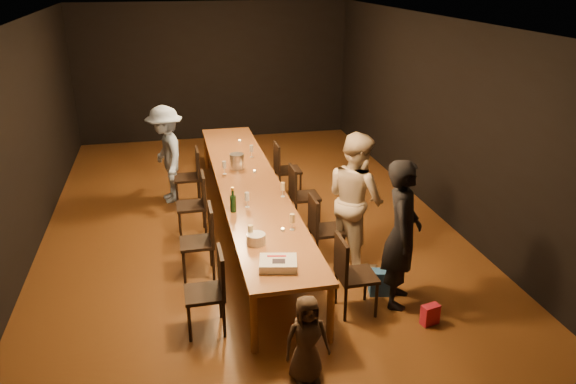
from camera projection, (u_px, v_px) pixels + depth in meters
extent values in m
plane|color=#4D2513|center=(250.00, 228.00, 8.47)|extent=(10.00, 10.00, 0.00)
cube|color=black|center=(214.00, 72.00, 12.44)|extent=(6.00, 0.04, 3.00)
cube|color=black|center=(371.00, 355.00, 3.38)|extent=(6.00, 0.04, 3.00)
cube|color=black|center=(19.00, 146.00, 7.31)|extent=(0.04, 10.00, 3.00)
cube|color=black|center=(443.00, 121.00, 8.50)|extent=(0.04, 10.00, 3.00)
cube|color=silver|center=(244.00, 22.00, 7.34)|extent=(6.00, 10.00, 0.04)
cube|color=brown|center=(249.00, 184.00, 8.20)|extent=(0.90, 6.00, 0.05)
cylinder|color=brown|center=(254.00, 323.00, 5.63)|extent=(0.08, 0.08, 0.70)
cylinder|color=brown|center=(331.00, 313.00, 5.79)|extent=(0.08, 0.08, 0.70)
cylinder|color=brown|center=(206.00, 151.00, 10.88)|extent=(0.08, 0.08, 0.70)
cylinder|color=brown|center=(247.00, 148.00, 11.04)|extent=(0.08, 0.08, 0.70)
imported|color=black|center=(402.00, 234.00, 6.31)|extent=(0.65, 0.76, 1.76)
imported|color=beige|center=(355.00, 199.00, 7.25)|extent=(0.92, 1.03, 1.77)
imported|color=#90AEDE|center=(166.00, 154.00, 9.21)|extent=(0.77, 1.13, 1.61)
imported|color=#433325|center=(307.00, 339.00, 5.23)|extent=(0.45, 0.30, 0.89)
cube|color=red|center=(430.00, 315.00, 6.17)|extent=(0.22, 0.15, 0.23)
cube|color=#2659A4|center=(380.00, 282.00, 6.73)|extent=(0.28, 0.21, 0.31)
cube|color=white|center=(278.00, 263.00, 5.85)|extent=(0.45, 0.38, 0.09)
cube|color=black|center=(279.00, 261.00, 5.81)|extent=(0.15, 0.13, 0.00)
cube|color=red|center=(277.00, 256.00, 5.91)|extent=(0.20, 0.07, 0.00)
cylinder|color=silver|center=(256.00, 239.00, 6.34)|extent=(0.28, 0.28, 0.12)
cylinder|color=#BABBBF|center=(237.00, 161.00, 8.68)|extent=(0.28, 0.28, 0.24)
cylinder|color=#B2B7B2|center=(283.00, 230.00, 6.67)|extent=(0.05, 0.05, 0.03)
cylinder|color=#B2B7B2|center=(255.00, 171.00, 8.57)|extent=(0.05, 0.05, 0.03)
cylinder|color=#B2B7B2|center=(240.00, 141.00, 10.07)|extent=(0.05, 0.05, 0.03)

